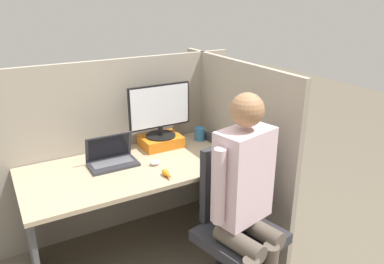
{
  "coord_description": "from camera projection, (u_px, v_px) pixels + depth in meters",
  "views": [
    {
      "loc": [
        -0.82,
        -1.9,
        1.87
      ],
      "look_at": [
        0.36,
        0.19,
        0.96
      ],
      "focal_mm": 35.0,
      "sensor_mm": 36.0,
      "label": 1
    }
  ],
  "objects": [
    {
      "name": "mouse",
      "position": [
        155.0,
        163.0,
        2.65
      ],
      "size": [
        0.07,
        0.05,
        0.04
      ],
      "color": "silver",
      "rests_on": "desk"
    },
    {
      "name": "coffee_mug",
      "position": [
        200.0,
        134.0,
        3.09
      ],
      "size": [
        0.09,
        0.09,
        0.11
      ],
      "color": "teal",
      "rests_on": "desk"
    },
    {
      "name": "cubicle_panel_back",
      "position": [
        116.0,
        148.0,
        2.98
      ],
      "size": [
        2.05,
        0.04,
        1.4
      ],
      "color": "gray",
      "rests_on": "ground"
    },
    {
      "name": "carrot_toy",
      "position": [
        168.0,
        175.0,
        2.46
      ],
      "size": [
        0.05,
        0.12,
        0.05
      ],
      "color": "orange",
      "rests_on": "desk"
    },
    {
      "name": "paper_box",
      "position": [
        161.0,
        141.0,
        2.97
      ],
      "size": [
        0.31,
        0.24,
        0.08
      ],
      "color": "orange",
      "rests_on": "desk"
    },
    {
      "name": "office_chair",
      "position": [
        234.0,
        218.0,
        2.41
      ],
      "size": [
        0.55,
        0.6,
        0.97
      ],
      "color": "#2D2D33",
      "rests_on": "ground"
    },
    {
      "name": "cubicle_panel_right",
      "position": [
        233.0,
        149.0,
        2.96
      ],
      "size": [
        0.04,
        1.41,
        1.4
      ],
      "color": "gray",
      "rests_on": "ground"
    },
    {
      "name": "desk",
      "position": [
        136.0,
        187.0,
        2.71
      ],
      "size": [
        1.55,
        0.76,
        0.71
      ],
      "color": "tan",
      "rests_on": "ground"
    },
    {
      "name": "monitor",
      "position": [
        160.0,
        110.0,
        2.88
      ],
      "size": [
        0.5,
        0.23,
        0.42
      ],
      "color": "black",
      "rests_on": "paper_box"
    },
    {
      "name": "laptop",
      "position": [
        112.0,
        159.0,
        2.65
      ],
      "size": [
        0.34,
        0.21,
        0.22
      ],
      "color": "#2D2D33",
      "rests_on": "desk"
    },
    {
      "name": "stapler",
      "position": [
        209.0,
        137.0,
        3.09
      ],
      "size": [
        0.04,
        0.13,
        0.06
      ],
      "color": "#2D2D33",
      "rests_on": "desk"
    },
    {
      "name": "person",
      "position": [
        247.0,
        191.0,
        2.17
      ],
      "size": [
        0.47,
        0.48,
        1.36
      ],
      "color": "brown",
      "rests_on": "ground"
    }
  ]
}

